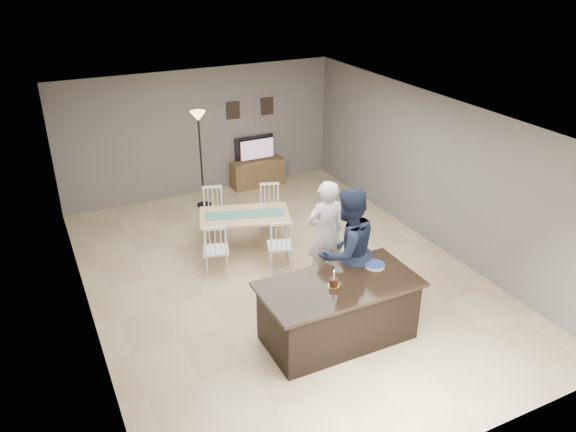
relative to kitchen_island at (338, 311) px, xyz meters
name	(u,v)px	position (x,y,z in m)	size (l,w,h in m)	color
floor	(282,276)	(0.00, 1.80, -0.45)	(8.00, 8.00, 0.00)	tan
room_shell	(281,183)	(0.00, 1.80, 1.22)	(8.00, 8.00, 8.00)	slate
kitchen_island	(338,311)	(0.00, 0.00, 0.00)	(2.15, 1.10, 0.90)	black
tv_console	(258,173)	(1.20, 5.57, -0.15)	(1.20, 0.40, 0.60)	brown
television	(256,148)	(1.20, 5.64, 0.41)	(0.91, 0.12, 0.53)	black
tv_screen_glow	(257,149)	(1.20, 5.56, 0.42)	(0.78, 0.78, 0.00)	orange
picture_frames	(250,108)	(1.15, 5.78, 1.30)	(1.10, 0.02, 0.38)	black
doorway	(114,347)	(-2.99, -0.50, 0.80)	(0.00, 2.10, 2.65)	black
woman	(325,233)	(0.55, 1.35, 0.43)	(0.65, 0.42, 1.77)	silver
man	(347,252)	(0.45, 0.55, 0.53)	(0.95, 0.74, 1.96)	#171F33
birthday_cake	(334,282)	(-0.11, -0.03, 0.50)	(0.16, 0.16, 0.24)	gold
plate_stack	(375,265)	(0.66, 0.15, 0.47)	(0.29, 0.29, 0.04)	white
dining_table	(245,221)	(-0.21, 2.85, 0.15)	(1.94, 2.11, 0.95)	tan
floor_lamp	(199,134)	(-0.26, 5.06, 1.12)	(0.30, 0.30, 2.03)	black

